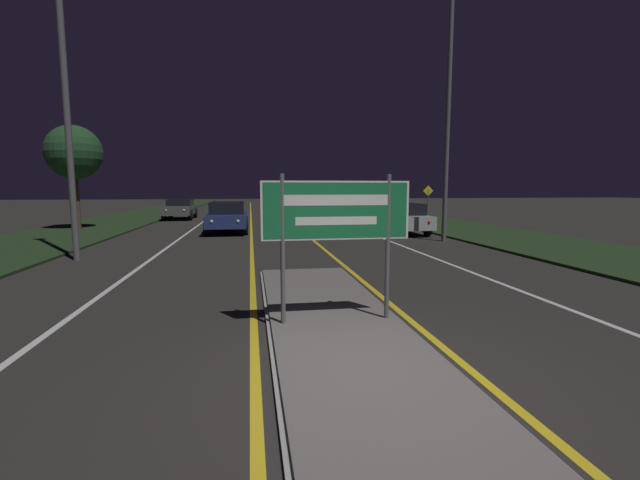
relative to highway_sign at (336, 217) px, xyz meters
The scene contains 21 objects.
ground_plane 2.50m from the highway_sign, 90.00° to the right, with size 160.00×160.00×0.00m, color #282623.
median_island 1.64m from the highway_sign, 90.00° to the left, with size 2.09×8.58×0.10m.
verge_left 20.55m from the highway_sign, 117.64° to the left, with size 5.00×100.00×0.08m.
verge_right 20.55m from the highway_sign, 62.36° to the left, with size 5.00×100.00×0.08m.
centre_line_yellow_left 23.24m from the highway_sign, 93.06° to the left, with size 0.12×70.00×0.01m.
centre_line_yellow_right 23.24m from the highway_sign, 86.94° to the left, with size 0.12×70.00×0.01m.
lane_line_white_left 23.58m from the highway_sign, 100.29° to the left, with size 0.12×70.00×0.01m.
lane_line_white_right 23.58m from the highway_sign, 79.71° to the left, with size 0.12×70.00×0.01m.
edge_line_white_left 24.29m from the highway_sign, 107.28° to the left, with size 0.10×70.00×0.01m.
edge_line_white_right 24.29m from the highway_sign, 72.72° to the left, with size 0.10×70.00×0.01m.
highway_sign is the anchor object (origin of this frame).
streetlight_left_near 10.57m from the highway_sign, 131.42° to the left, with size 0.44×0.44×10.72m.
streetlight_right_near 12.36m from the highway_sign, 56.90° to the left, with size 0.47×0.47×9.74m.
car_receding_0 14.21m from the highway_sign, 66.70° to the left, with size 2.02×4.59×1.40m.
car_receding_1 26.64m from the highway_sign, 77.79° to the left, with size 1.95×4.26×1.50m.
car_receding_2 36.09m from the highway_sign, 80.89° to the left, with size 2.00×4.49×1.49m.
car_receding_3 46.39m from the highway_sign, 82.85° to the left, with size 1.85×4.17×1.38m.
car_approaching_0 14.83m from the highway_sign, 99.12° to the left, with size 1.93×4.21×1.44m.
car_approaching_1 24.73m from the highway_sign, 103.97° to the left, with size 1.89×4.06×1.34m.
warning_sign 18.94m from the highway_sign, 62.65° to the left, with size 0.60×0.06×2.17m.
roadside_palm_left 19.39m from the highway_sign, 120.26° to the left, with size 2.61×2.61×5.06m.
Camera 1 is at (-1.25, -4.34, 2.10)m, focal length 24.00 mm.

